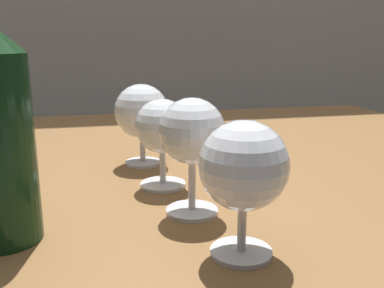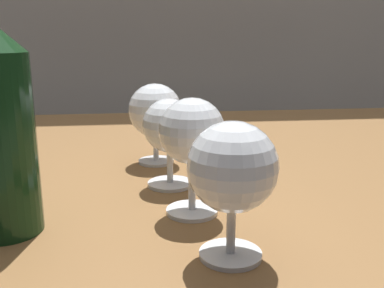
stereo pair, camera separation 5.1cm
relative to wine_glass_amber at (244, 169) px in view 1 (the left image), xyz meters
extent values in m
cube|color=brown|center=(0.02, 0.36, -0.10)|extent=(1.27, 0.96, 0.03)
cylinder|color=brown|center=(0.59, 0.78, -0.49)|extent=(0.06, 0.06, 0.74)
cylinder|color=white|center=(0.00, 0.00, -0.09)|extent=(0.06, 0.06, 0.00)
cylinder|color=white|center=(0.00, 0.00, -0.05)|extent=(0.01, 0.01, 0.06)
sphere|color=white|center=(0.00, 0.00, 0.00)|extent=(0.09, 0.09, 0.09)
ellipsoid|color=gold|center=(0.00, 0.00, 0.00)|extent=(0.08, 0.08, 0.03)
cylinder|color=white|center=(-0.02, 0.11, -0.09)|extent=(0.06, 0.06, 0.00)
cylinder|color=white|center=(-0.02, 0.11, -0.05)|extent=(0.01, 0.01, 0.07)
sphere|color=white|center=(-0.02, 0.11, 0.01)|extent=(0.08, 0.08, 0.08)
ellipsoid|color=maroon|center=(-0.02, 0.11, 0.01)|extent=(0.07, 0.07, 0.03)
cylinder|color=white|center=(-0.04, 0.22, -0.09)|extent=(0.07, 0.07, 0.00)
cylinder|color=white|center=(-0.04, 0.22, -0.05)|extent=(0.01, 0.01, 0.06)
sphere|color=white|center=(-0.04, 0.22, 0.00)|extent=(0.08, 0.08, 0.08)
ellipsoid|color=#470A16|center=(-0.04, 0.22, 0.00)|extent=(0.07, 0.07, 0.03)
cylinder|color=white|center=(-0.06, 0.33, -0.09)|extent=(0.06, 0.06, 0.00)
cylinder|color=white|center=(-0.06, 0.33, -0.06)|extent=(0.01, 0.01, 0.06)
sphere|color=white|center=(-0.06, 0.33, 0.00)|extent=(0.09, 0.09, 0.09)
ellipsoid|color=beige|center=(-0.06, 0.33, 0.00)|extent=(0.08, 0.08, 0.04)
camera|label=1|loc=(-0.13, -0.37, 0.12)|focal=40.32mm
camera|label=2|loc=(-0.08, -0.38, 0.12)|focal=40.32mm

